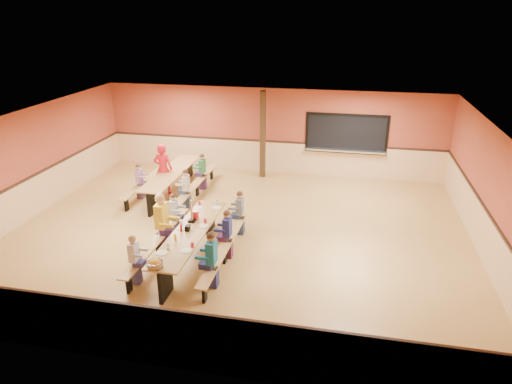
# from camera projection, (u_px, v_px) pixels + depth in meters

# --- Properties ---
(ground) EXTENTS (12.00, 12.00, 0.00)m
(ground) POSITION_uv_depth(u_px,v_px,m) (238.00, 232.00, 12.11)
(ground) COLOR olive
(ground) RESTS_ON ground
(room_envelope) EXTENTS (12.04, 10.04, 3.02)m
(room_envelope) POSITION_uv_depth(u_px,v_px,m) (238.00, 209.00, 11.85)
(room_envelope) COLOR #97402C
(room_envelope) RESTS_ON ground
(kitchen_pass_through) EXTENTS (2.78, 0.28, 1.38)m
(kitchen_pass_through) POSITION_uv_depth(u_px,v_px,m) (346.00, 136.00, 15.56)
(kitchen_pass_through) COLOR black
(kitchen_pass_through) RESTS_ON ground
(structural_post) EXTENTS (0.18, 0.18, 3.00)m
(structural_post) POSITION_uv_depth(u_px,v_px,m) (263.00, 135.00, 15.58)
(structural_post) COLOR black
(structural_post) RESTS_ON ground
(cafeteria_table_main) EXTENTS (1.91, 3.70, 0.74)m
(cafeteria_table_main) POSITION_uv_depth(u_px,v_px,m) (190.00, 239.00, 10.64)
(cafeteria_table_main) COLOR #A27740
(cafeteria_table_main) RESTS_ON ground
(cafeteria_table_second) EXTENTS (1.91, 3.70, 0.74)m
(cafeteria_table_second) POSITION_uv_depth(u_px,v_px,m) (172.00, 178.00, 14.46)
(cafeteria_table_second) COLOR #A27740
(cafeteria_table_second) RESTS_ON ground
(seated_child_white_left) EXTENTS (0.33, 0.27, 1.14)m
(seated_child_white_left) POSITION_uv_depth(u_px,v_px,m) (135.00, 260.00, 9.69)
(seated_child_white_left) COLOR silver
(seated_child_white_left) RESTS_ON ground
(seated_adult_yellow) EXTENTS (0.49, 0.40, 1.45)m
(seated_adult_yellow) POSITION_uv_depth(u_px,v_px,m) (162.00, 222.00, 11.01)
(seated_adult_yellow) COLOR yellow
(seated_adult_yellow) RESTS_ON ground
(seated_child_grey_left) EXTENTS (0.34, 0.28, 1.16)m
(seated_child_grey_left) POSITION_uv_depth(u_px,v_px,m) (174.00, 215.00, 11.77)
(seated_child_grey_left) COLOR #AEAEAE
(seated_child_grey_left) RESTS_ON ground
(seated_child_teal_right) EXTENTS (0.39, 0.32, 1.26)m
(seated_child_teal_right) POSITION_uv_depth(u_px,v_px,m) (212.00, 260.00, 9.55)
(seated_child_teal_right) COLOR #176382
(seated_child_teal_right) RESTS_ON ground
(seated_child_navy_right) EXTENTS (0.36, 0.30, 1.20)m
(seated_child_navy_right) POSITION_uv_depth(u_px,v_px,m) (227.00, 234.00, 10.70)
(seated_child_navy_right) COLOR navy
(seated_child_navy_right) RESTS_ON ground
(seated_child_char_right) EXTENTS (0.35, 0.29, 1.18)m
(seated_child_char_right) POSITION_uv_depth(u_px,v_px,m) (240.00, 213.00, 11.84)
(seated_child_char_right) COLOR #545960
(seated_child_char_right) RESTS_ON ground
(seated_child_purple_sec) EXTENTS (0.32, 0.26, 1.11)m
(seated_child_purple_sec) POSITION_uv_depth(u_px,v_px,m) (140.00, 182.00, 14.07)
(seated_child_purple_sec) COLOR #905D84
(seated_child_purple_sec) RESTS_ON ground
(seated_child_green_sec) EXTENTS (0.35, 0.29, 1.18)m
(seated_child_green_sec) POSITION_uv_depth(u_px,v_px,m) (202.00, 172.00, 14.82)
(seated_child_green_sec) COLOR #2D6F42
(seated_child_green_sec) RESTS_ON ground
(seated_child_tan_sec) EXTENTS (0.35, 0.29, 1.17)m
(seated_child_tan_sec) POSITION_uv_depth(u_px,v_px,m) (186.00, 189.00, 13.42)
(seated_child_tan_sec) COLOR #BAAE97
(seated_child_tan_sec) RESTS_ON ground
(standing_woman) EXTENTS (0.62, 0.43, 1.65)m
(standing_woman) POSITION_uv_depth(u_px,v_px,m) (163.00, 169.00, 14.36)
(standing_woman) COLOR red
(standing_woman) RESTS_ON ground
(punch_pitcher) EXTENTS (0.16, 0.16, 0.22)m
(punch_pitcher) POSITION_uv_depth(u_px,v_px,m) (196.00, 215.00, 11.11)
(punch_pitcher) COLOR red
(punch_pitcher) RESTS_ON cafeteria_table_main
(chip_bowl) EXTENTS (0.32, 0.32, 0.15)m
(chip_bowl) POSITION_uv_depth(u_px,v_px,m) (155.00, 264.00, 9.06)
(chip_bowl) COLOR orange
(chip_bowl) RESTS_ON cafeteria_table_main
(napkin_dispenser) EXTENTS (0.10, 0.14, 0.13)m
(napkin_dispenser) POSITION_uv_depth(u_px,v_px,m) (188.00, 228.00, 10.56)
(napkin_dispenser) COLOR black
(napkin_dispenser) RESTS_ON cafeteria_table_main
(condiment_mustard) EXTENTS (0.06, 0.06, 0.17)m
(condiment_mustard) POSITION_uv_depth(u_px,v_px,m) (175.00, 237.00, 10.09)
(condiment_mustard) COLOR yellow
(condiment_mustard) RESTS_ON cafeteria_table_main
(condiment_ketchup) EXTENTS (0.06, 0.06, 0.17)m
(condiment_ketchup) POSITION_uv_depth(u_px,v_px,m) (181.00, 228.00, 10.51)
(condiment_ketchup) COLOR #B2140F
(condiment_ketchup) RESTS_ON cafeteria_table_main
(table_paddle) EXTENTS (0.16, 0.16, 0.56)m
(table_paddle) POSITION_uv_depth(u_px,v_px,m) (192.00, 217.00, 10.96)
(table_paddle) COLOR black
(table_paddle) RESTS_ON cafeteria_table_main
(place_settings) EXTENTS (0.65, 3.30, 0.11)m
(place_settings) POSITION_uv_depth(u_px,v_px,m) (190.00, 229.00, 10.54)
(place_settings) COLOR beige
(place_settings) RESTS_ON cafeteria_table_main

